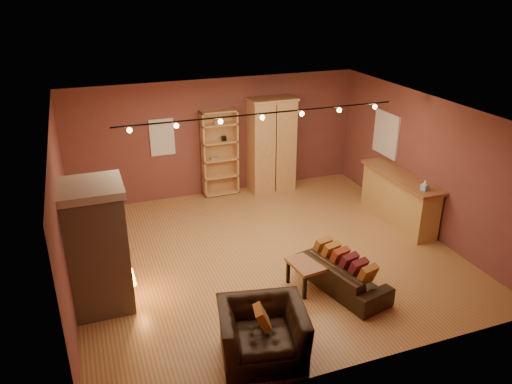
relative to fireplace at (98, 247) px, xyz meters
name	(u,v)px	position (x,y,z in m)	size (l,w,h in m)	color
floor	(265,253)	(3.04, 0.60, -1.06)	(7.00, 7.00, 0.00)	#966435
ceiling	(267,112)	(3.04, 0.60, 1.74)	(7.00, 7.00, 0.00)	brown
back_wall	(217,137)	(3.04, 3.85, 0.34)	(7.00, 0.02, 2.80)	brown
left_wall	(63,216)	(-0.46, 0.60, 0.34)	(0.02, 6.50, 2.80)	brown
right_wall	(425,164)	(6.54, 0.60, 0.34)	(0.02, 6.50, 2.80)	brown
fireplace	(98,247)	(0.00, 0.00, 0.00)	(1.01, 0.98, 2.12)	tan
back_window	(162,137)	(1.74, 3.83, 0.49)	(0.56, 0.04, 0.86)	white
bookcase	(219,152)	(3.06, 3.74, 0.01)	(0.86, 0.33, 2.10)	tan
armoire	(272,145)	(4.34, 3.56, 0.10)	(1.14, 0.65, 2.32)	tan
bar_counter	(399,198)	(6.24, 0.92, -0.51)	(0.61, 2.25, 1.08)	tan
tissue_box	(425,186)	(6.19, 0.09, 0.11)	(0.16, 0.16, 0.23)	#8BC2DF
right_window	(386,134)	(6.51, 2.00, 0.59)	(0.05, 0.90, 1.00)	white
loveseat	(343,270)	(3.85, -0.93, -0.69)	(0.90, 1.82, 0.74)	black
armchair	(262,325)	(1.98, -2.02, -0.54)	(1.32, 1.00, 1.04)	black
coffee_table	(310,265)	(3.35, -0.70, -0.64)	(0.72, 0.72, 0.49)	#985E37
track_rail	(262,116)	(3.04, 0.80, 1.62)	(5.20, 0.09, 0.13)	black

